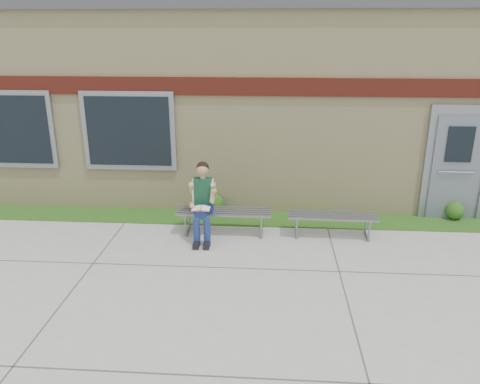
{
  "coord_description": "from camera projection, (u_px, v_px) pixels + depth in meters",
  "views": [
    {
      "loc": [
        -0.12,
        -6.19,
        3.62
      ],
      "look_at": [
        -0.66,
        1.7,
        0.89
      ],
      "focal_mm": 35.0,
      "sensor_mm": 36.0,
      "label": 1
    }
  ],
  "objects": [
    {
      "name": "school_building",
      "position": [
        277.0,
        93.0,
        11.97
      ],
      "size": [
        16.2,
        6.22,
        4.2
      ],
      "color": "beige",
      "rests_on": "ground"
    },
    {
      "name": "bench_left",
      "position": [
        224.0,
        216.0,
        8.73
      ],
      "size": [
        1.75,
        0.49,
        0.45
      ],
      "rotation": [
        0.0,
        0.0,
        0.0
      ],
      "color": "slate",
      "rests_on": "ground"
    },
    {
      "name": "grass_strip",
      "position": [
        276.0,
        219.0,
        9.46
      ],
      "size": [
        16.0,
        0.8,
        0.02
      ],
      "primitive_type": "cube",
      "color": "#1D5416",
      "rests_on": "ground"
    },
    {
      "name": "shrub_east",
      "position": [
        455.0,
        210.0,
        9.39
      ],
      "size": [
        0.37,
        0.37,
        0.37
      ],
      "primitive_type": "sphere",
      "color": "#1D5416",
      "rests_on": "grass_strip"
    },
    {
      "name": "shrub_mid",
      "position": [
        214.0,
        203.0,
        9.7
      ],
      "size": [
        0.42,
        0.42,
        0.42
      ],
      "primitive_type": "sphere",
      "color": "#1D5416",
      "rests_on": "grass_strip"
    },
    {
      "name": "girl",
      "position": [
        203.0,
        200.0,
        8.43
      ],
      "size": [
        0.52,
        0.85,
        1.4
      ],
      "rotation": [
        0.0,
        0.0,
        0.02
      ],
      "color": "navy",
      "rests_on": "ground"
    },
    {
      "name": "ground",
      "position": [
        276.0,
        286.0,
        7.01
      ],
      "size": [
        80.0,
        80.0,
        0.0
      ],
      "primitive_type": "plane",
      "color": "#9E9E99",
      "rests_on": "ground"
    },
    {
      "name": "bench_right",
      "position": [
        332.0,
        220.0,
        8.6
      ],
      "size": [
        1.63,
        0.49,
        0.42
      ],
      "rotation": [
        0.0,
        0.0,
        -0.03
      ],
      "color": "slate",
      "rests_on": "ground"
    }
  ]
}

